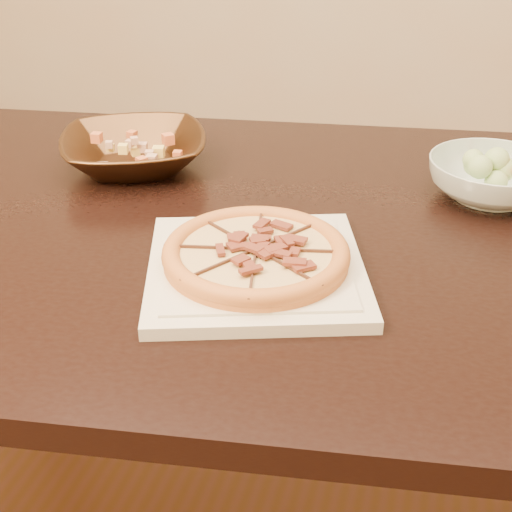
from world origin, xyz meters
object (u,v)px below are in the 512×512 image
object	(u,v)px
plate	(256,268)
salad_bowl	(492,179)
pizza	(256,253)
bronze_bowl	(134,151)
dining_table	(236,273)

from	to	relation	value
plate	salad_bowl	xyz separation A→B (m)	(0.31, 0.34, 0.02)
pizza	salad_bowl	bearing A→B (deg)	48.25
plate	salad_bowl	world-z (taller)	salad_bowl
pizza	bronze_bowl	xyz separation A→B (m)	(-0.31, 0.30, -0.00)
plate	pizza	xyz separation A→B (m)	(-0.00, 0.00, 0.02)
dining_table	salad_bowl	size ratio (longest dim) A/B	7.53
bronze_bowl	salad_bowl	bearing A→B (deg)	3.67
pizza	salad_bowl	world-z (taller)	salad_bowl
dining_table	pizza	bearing A→B (deg)	-63.50
plate	bronze_bowl	bearing A→B (deg)	135.61
plate	bronze_bowl	size ratio (longest dim) A/B	1.42
salad_bowl	dining_table	bearing A→B (deg)	-152.90
plate	pizza	size ratio (longest dim) A/B	1.45
dining_table	bronze_bowl	bearing A→B (deg)	146.70
plate	bronze_bowl	distance (m)	0.44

